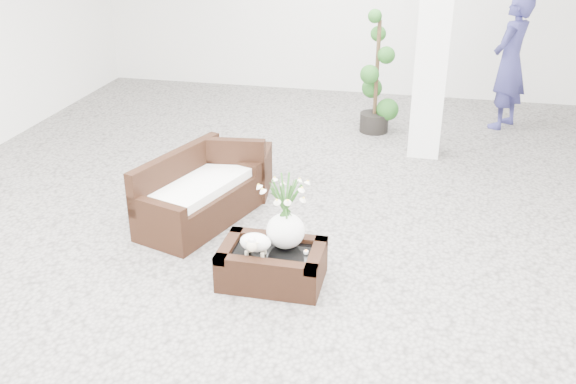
% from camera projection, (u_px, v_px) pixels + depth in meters
% --- Properties ---
extents(ground, '(11.00, 11.00, 0.00)m').
position_uv_depth(ground, '(290.00, 245.00, 6.40)').
color(ground, gray).
rests_on(ground, ground).
extents(column, '(0.40, 0.40, 3.50)m').
position_uv_depth(column, '(435.00, 19.00, 7.91)').
color(column, white).
rests_on(column, ground).
extents(coffee_table, '(0.90, 0.60, 0.31)m').
position_uv_depth(coffee_table, '(272.00, 266.00, 5.74)').
color(coffee_table, black).
rests_on(coffee_table, ground).
extents(sheep_figurine, '(0.28, 0.23, 0.21)m').
position_uv_depth(sheep_figurine, '(255.00, 244.00, 5.56)').
color(sheep_figurine, white).
rests_on(sheep_figurine, coffee_table).
extents(planter_narcissus, '(0.44, 0.44, 0.80)m').
position_uv_depth(planter_narcissus, '(285.00, 206.00, 5.57)').
color(planter_narcissus, white).
rests_on(planter_narcissus, coffee_table).
extents(tealight, '(0.04, 0.04, 0.03)m').
position_uv_depth(tealight, '(306.00, 252.00, 5.62)').
color(tealight, white).
rests_on(tealight, coffee_table).
extents(armchair, '(0.76, 0.74, 0.74)m').
position_uv_depth(armchair, '(239.00, 161.00, 7.40)').
color(armchair, black).
rests_on(armchair, ground).
extents(loveseat, '(1.06, 1.52, 0.74)m').
position_uv_depth(loveseat, '(198.00, 190.00, 6.68)').
color(loveseat, black).
rests_on(loveseat, ground).
extents(topiary, '(0.45, 0.45, 1.70)m').
position_uv_depth(topiary, '(377.00, 74.00, 9.07)').
color(topiary, '#1E4C18').
rests_on(topiary, ground).
extents(shopper, '(0.75, 0.84, 1.93)m').
position_uv_depth(shopper, '(510.00, 62.00, 9.22)').
color(shopper, navy).
rests_on(shopper, ground).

